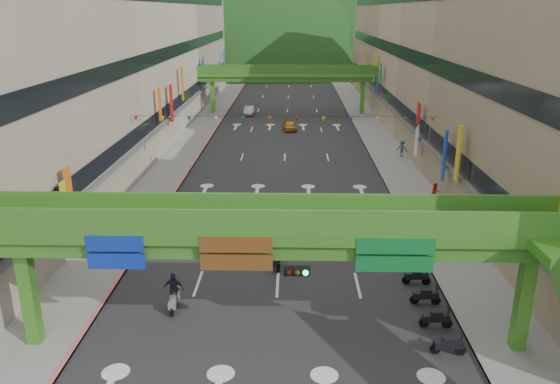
{
  "coord_description": "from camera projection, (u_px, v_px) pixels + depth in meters",
  "views": [
    {
      "loc": [
        0.77,
        -15.46,
        14.69
      ],
      "look_at": [
        0.0,
        18.0,
        3.5
      ],
      "focal_mm": 35.0,
      "sensor_mm": 36.0,
      "label": 1
    }
  ],
  "objects": [
    {
      "name": "curb_right",
      "position": [
        360.0,
        136.0,
        66.52
      ],
      "size": [
        0.2,
        140.0,
        0.18
      ],
      "primitive_type": "cube",
      "color": "gray",
      "rests_on": "ground"
    },
    {
      "name": "scooter_rider_far",
      "position": [
        258.0,
        209.0,
        39.2
      ],
      "size": [
        0.87,
        1.6,
        2.12
      ],
      "color": "maroon",
      "rests_on": "ground"
    },
    {
      "name": "curb_left",
      "position": [
        212.0,
        135.0,
        66.91
      ],
      "size": [
        0.2,
        140.0,
        0.18
      ],
      "primitive_type": "cube",
      "color": "#CC5959",
      "rests_on": "ground"
    },
    {
      "name": "pedestrian_red",
      "position": [
        435.0,
        194.0,
        43.47
      ],
      "size": [
        0.9,
        0.83,
        1.49
      ],
      "primitive_type": "imported",
      "rotation": [
        0.0,
        0.0,
        0.46
      ],
      "color": "#A21C0D",
      "rests_on": "ground"
    },
    {
      "name": "car_silver",
      "position": [
        249.0,
        110.0,
        80.2
      ],
      "size": [
        1.42,
        3.96,
        1.3
      ],
      "primitive_type": "imported",
      "rotation": [
        0.0,
        0.0,
        -0.01
      ],
      "color": "#A1A2A8",
      "rests_on": "ground"
    },
    {
      "name": "building_row_left",
      "position": [
        126.0,
        57.0,
        64.15
      ],
      "size": [
        12.8,
        95.0,
        19.0
      ],
      "color": "#9E937F",
      "rests_on": "ground"
    },
    {
      "name": "scooter_rider_left",
      "position": [
        174.0,
        292.0,
        27.76
      ],
      "size": [
        1.04,
        1.6,
        2.12
      ],
      "color": "gray",
      "rests_on": "ground"
    },
    {
      "name": "scooter_rider_near",
      "position": [
        222.0,
        223.0,
        37.19
      ],
      "size": [
        0.63,
        1.6,
        1.91
      ],
      "color": "black",
      "rests_on": "ground"
    },
    {
      "name": "bunting_string",
      "position": [
        283.0,
        119.0,
        45.89
      ],
      "size": [
        26.0,
        0.36,
        0.47
      ],
      "color": "black",
      "rests_on": "ground"
    },
    {
      "name": "hill_right",
      "position": [
        363.0,
        54.0,
        189.45
      ],
      "size": [
        208.0,
        176.0,
        128.0
      ],
      "primitive_type": "ellipsoid",
      "color": "#1C4419",
      "rests_on": "ground"
    },
    {
      "name": "hill_left",
      "position": [
        243.0,
        59.0,
        171.36
      ],
      "size": [
        168.0,
        140.0,
        112.0
      ],
      "primitive_type": "ellipsoid",
      "color": "#1C4419",
      "rests_on": "ground"
    },
    {
      "name": "building_row_right",
      "position": [
        449.0,
        57.0,
        63.33
      ],
      "size": [
        12.8,
        95.0,
        19.0
      ],
      "color": "gray",
      "rests_on": "ground"
    },
    {
      "name": "sidewalk_left",
      "position": [
        197.0,
        135.0,
        66.96
      ],
      "size": [
        4.0,
        140.0,
        0.15
      ],
      "primitive_type": "cube",
      "color": "gray",
      "rests_on": "ground"
    },
    {
      "name": "sidewalk_right",
      "position": [
        376.0,
        136.0,
        66.48
      ],
      "size": [
        4.0,
        140.0,
        0.15
      ],
      "primitive_type": "cube",
      "color": "gray",
      "rests_on": "ground"
    },
    {
      "name": "parked_scooter_row",
      "position": [
        426.0,
        296.0,
        28.48
      ],
      "size": [
        1.6,
        9.35,
        1.08
      ],
      "color": "black",
      "rests_on": "ground"
    },
    {
      "name": "overpass_far",
      "position": [
        287.0,
        77.0,
        79.25
      ],
      "size": [
        28.0,
        2.2,
        7.1
      ],
      "color": "#4C9E2D",
      "rests_on": "ground"
    },
    {
      "name": "pedestrian_blue",
      "position": [
        402.0,
        150.0,
        56.72
      ],
      "size": [
        0.96,
        0.82,
        1.75
      ],
      "primitive_type": "imported",
      "rotation": [
        0.0,
        0.0,
        2.7
      ],
      "color": "#304255",
      "rests_on": "ground"
    },
    {
      "name": "pedestrian_dark",
      "position": [
        415.0,
        209.0,
        40.08
      ],
      "size": [
        1.05,
        0.71,
        1.66
      ],
      "primitive_type": "imported",
      "rotation": [
        0.0,
        0.0,
        -0.35
      ],
      "color": "black",
      "rests_on": "ground"
    },
    {
      "name": "overpass_near",
      "position": [
        295.0,
        249.0,
        22.77
      ],
      "size": [
        28.0,
        12.27,
        7.1
      ],
      "color": "#4C9E2D",
      "rests_on": "ground"
    },
    {
      "name": "road_slab",
      "position": [
        286.0,
        136.0,
        66.74
      ],
      "size": [
        18.0,
        140.0,
        0.02
      ],
      "primitive_type": "cube",
      "color": "#28282B",
      "rests_on": "ground"
    },
    {
      "name": "car_yellow",
      "position": [
        289.0,
        125.0,
        69.89
      ],
      "size": [
        1.95,
        3.87,
        1.26
      ],
      "primitive_type": "imported",
      "rotation": [
        0.0,
        0.0,
        0.13
      ],
      "color": "#C38025",
      "rests_on": "ground"
    },
    {
      "name": "scooter_rider_mid",
      "position": [
        277.0,
        252.0,
        32.33
      ],
      "size": [
        0.95,
        1.59,
        2.07
      ],
      "color": "black",
      "rests_on": "ground"
    }
  ]
}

